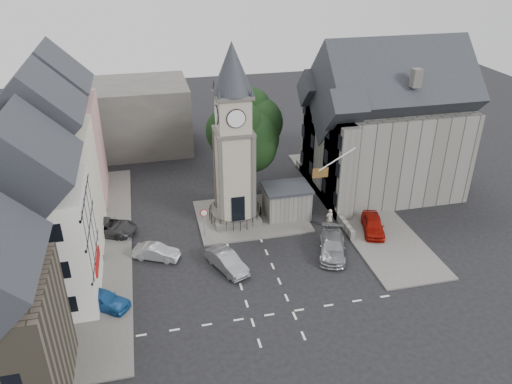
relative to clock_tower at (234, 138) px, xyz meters
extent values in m
plane|color=black|center=(0.00, -7.99, -8.12)|extent=(120.00, 120.00, 0.00)
cube|color=#595651|center=(-12.50, -1.99, -8.05)|extent=(6.00, 30.00, 0.14)
cube|color=#595651|center=(12.00, 0.01, -8.05)|extent=(6.00, 26.00, 0.14)
cube|color=#595651|center=(1.50, 0.01, -8.04)|extent=(10.00, 8.00, 0.16)
cube|color=silver|center=(0.00, -13.49, -8.12)|extent=(20.00, 8.00, 0.01)
cube|color=#4C4944|center=(0.00, 0.01, -7.77)|extent=(4.20, 4.20, 0.70)
torus|color=black|center=(0.00, 0.01, -7.04)|extent=(4.86, 4.86, 0.06)
cube|color=#A09881|center=(0.00, 0.01, -3.42)|extent=(3.00, 3.00, 8.00)
cube|color=black|center=(0.00, -1.44, -6.22)|extent=(1.20, 0.25, 2.40)
cube|color=#4C4944|center=(0.00, 0.01, 0.58)|extent=(3.30, 3.30, 0.25)
cube|color=#A09881|center=(0.00, 0.01, 2.18)|extent=(2.70, 2.70, 3.20)
cylinder|color=white|center=(0.00, -1.39, 2.18)|extent=(1.50, 0.12, 1.50)
cube|color=#4C4944|center=(0.00, 0.01, 3.78)|extent=(3.10, 3.10, 0.30)
cone|color=#21232A|center=(0.00, 0.01, 6.03)|extent=(3.40, 3.40, 4.20)
cube|color=#65645D|center=(4.80, -0.49, -6.72)|extent=(4.00, 3.00, 2.80)
cube|color=#21232A|center=(4.80, -0.49, -5.17)|extent=(4.30, 3.30, 0.25)
cylinder|color=black|center=(2.00, 5.01, -5.92)|extent=(0.70, 0.70, 4.40)
cylinder|color=black|center=(-3.20, -2.49, -6.87)|extent=(0.10, 0.10, 2.50)
cone|color=#A50C0C|center=(-3.20, -2.59, -5.62)|extent=(0.70, 0.06, 0.70)
cone|color=white|center=(-3.20, -2.61, -5.62)|extent=(0.54, 0.04, 0.54)
cube|color=#D79894|center=(-15.50, 8.01, -3.12)|extent=(7.50, 7.00, 10.00)
cube|color=beige|center=(-15.50, 0.01, -3.12)|extent=(7.50, 7.00, 10.00)
cube|color=silver|center=(-15.50, -7.99, -3.62)|extent=(7.50, 7.00, 9.00)
cube|color=#4C4944|center=(-12.00, 20.01, -4.12)|extent=(20.00, 10.00, 8.00)
cube|color=#65645D|center=(16.00, 3.01, -3.62)|extent=(14.00, 10.00, 9.00)
cube|color=#65645D|center=(9.80, -0.49, -3.62)|extent=(1.60, 4.40, 9.00)
cube|color=#65645D|center=(9.80, 6.51, -3.62)|extent=(1.60, 4.40, 9.00)
cube|color=#65645D|center=(9.20, 2.01, -7.67)|extent=(0.40, 16.00, 0.90)
cylinder|color=white|center=(8.00, -3.99, -1.12)|extent=(3.17, 0.10, 1.89)
plane|color=#B21414|center=(6.60, -3.99, -2.22)|extent=(1.40, 0.00, 1.40)
imported|color=#194D8E|center=(-11.50, -10.01, -7.44)|extent=(4.23, 3.56, 1.36)
imported|color=#ABB0B4|center=(-7.50, -4.80, -7.50)|extent=(3.98, 2.75, 1.24)
imported|color=#343436|center=(-11.50, 0.01, -7.40)|extent=(5.67, 4.11, 1.43)
imported|color=gray|center=(-2.13, -7.49, -7.41)|extent=(3.14, 4.58, 1.43)
imported|color=gray|center=(6.74, -7.40, -7.38)|extent=(3.68, 5.50, 1.48)
imported|color=#980F08|center=(11.50, -4.99, -7.38)|extent=(2.94, 4.66, 1.48)
imported|color=#AEA58F|center=(8.00, -3.37, -7.19)|extent=(0.71, 0.49, 1.86)
camera|label=1|loc=(-7.21, -39.54, 15.69)|focal=35.00mm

